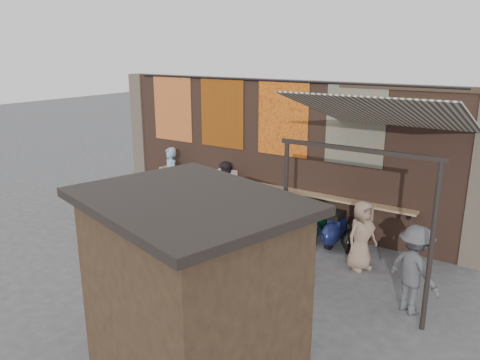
{
  "coord_description": "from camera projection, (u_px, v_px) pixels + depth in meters",
  "views": [
    {
      "loc": [
        6.29,
        -8.43,
        4.79
      ],
      "look_at": [
        -0.21,
        1.2,
        1.52
      ],
      "focal_mm": 35.0,
      "sensor_mm": 36.0,
      "label": 1
    }
  ],
  "objects": [
    {
      "name": "diner_right",
      "position": [
        226.0,
        191.0,
        13.43
      ],
      "size": [
        0.89,
        0.73,
        1.71
      ],
      "primitive_type": "imported",
      "rotation": [
        0.0,
        0.0,
        -0.11
      ],
      "color": "#292026",
      "rests_on": "ground"
    },
    {
      "name": "scooter_stool_9",
      "position": [
        354.0,
        237.0,
        11.47
      ],
      "size": [
        0.33,
        0.73,
        0.69
      ],
      "primitive_type": null,
      "color": "black",
      "rests_on": "ground"
    },
    {
      "name": "scooter_stool_6",
      "position": [
        294.0,
        223.0,
        12.37
      ],
      "size": [
        0.32,
        0.71,
        0.68
      ],
      "primitive_type": null,
      "color": "#0D5C11",
      "rests_on": "ground"
    },
    {
      "name": "stall_shelf",
      "position": [
        247.0,
        304.0,
        7.13
      ],
      "size": [
        2.13,
        0.68,
        0.06
      ],
      "primitive_type": "cube",
      "rotation": [
        0.0,
        0.0,
        -0.27
      ],
      "color": "#473321",
      "rests_on": "market_stall"
    },
    {
      "name": "diner_left",
      "position": [
        171.0,
        177.0,
        14.55
      ],
      "size": [
        0.81,
        0.69,
        1.87
      ],
      "primitive_type": "imported",
      "rotation": [
        0.0,
        0.0,
        -0.43
      ],
      "color": "#82A3BE",
      "rests_on": "ground"
    },
    {
      "name": "scooter_stool_1",
      "position": [
        210.0,
        202.0,
        13.87
      ],
      "size": [
        0.4,
        0.88,
        0.84
      ],
      "primitive_type": null,
      "color": "navy",
      "rests_on": "ground"
    },
    {
      "name": "tapestry_orange",
      "position": [
        283.0,
        119.0,
        12.41
      ],
      "size": [
        1.5,
        0.02,
        2.0
      ],
      "primitive_type": "cube",
      "color": "orange",
      "rests_on": "brick_wall"
    },
    {
      "name": "tapestry_redgold",
      "position": [
        173.0,
        108.0,
        14.51
      ],
      "size": [
        1.5,
        0.02,
        2.0
      ],
      "primitive_type": "cube",
      "color": "maroon",
      "rests_on": "brick_wall"
    },
    {
      "name": "shopper_grey",
      "position": [
        414.0,
        270.0,
        8.62
      ],
      "size": [
        1.28,
        1.09,
        1.72
      ],
      "primitive_type": "imported",
      "rotation": [
        0.0,
        0.0,
        2.64
      ],
      "color": "#4E4E52",
      "rests_on": "ground"
    },
    {
      "name": "tapestry_multi",
      "position": [
        355.0,
        125.0,
        11.34
      ],
      "size": [
        1.5,
        0.02,
        2.0
      ],
      "primitive_type": "cube",
      "color": "#236981",
      "rests_on": "brick_wall"
    },
    {
      "name": "scooter_stool_7",
      "position": [
        316.0,
        224.0,
        12.06
      ],
      "size": [
        0.4,
        0.9,
        0.85
      ],
      "primitive_type": null,
      "color": "#0F4C2B",
      "rests_on": "ground"
    },
    {
      "name": "scooter_stool_3",
      "position": [
        241.0,
        210.0,
        13.35
      ],
      "size": [
        0.32,
        0.71,
        0.68
      ],
      "primitive_type": null,
      "color": "navy",
      "rests_on": "ground"
    },
    {
      "name": "scooter_stool_5",
      "position": [
        277.0,
        218.0,
        12.71
      ],
      "size": [
        0.33,
        0.73,
        0.69
      ],
      "primitive_type": null,
      "color": "#175E57",
      "rests_on": "ground"
    },
    {
      "name": "scooter_stool_0",
      "position": [
        192.0,
        198.0,
        14.2
      ],
      "size": [
        0.39,
        0.87,
        0.83
      ],
      "primitive_type": null,
      "color": "#151348",
      "rests_on": "ground"
    },
    {
      "name": "hang_rail",
      "position": [
        273.0,
        81.0,
        12.3
      ],
      "size": [
        9.5,
        0.06,
        0.06
      ],
      "primitive_type": "cylinder",
      "rotation": [
        0.0,
        1.57,
        0.0
      ],
      "color": "black",
      "rests_on": "brick_wall"
    },
    {
      "name": "shopper_tan",
      "position": [
        362.0,
        235.0,
        10.36
      ],
      "size": [
        0.79,
        0.93,
        1.6
      ],
      "primitive_type": "imported",
      "rotation": [
        0.0,
        0.0,
        1.13
      ],
      "color": "#94755E",
      "rests_on": "ground"
    },
    {
      "name": "scooter_stool_2",
      "position": [
        224.0,
        207.0,
        13.63
      ],
      "size": [
        0.32,
        0.7,
        0.67
      ],
      "primitive_type": null,
      "color": "#B10D14",
      "rests_on": "ground"
    },
    {
      "name": "brick_wall",
      "position": [
        276.0,
        153.0,
        13.02
      ],
      "size": [
        10.0,
        0.4,
        4.0
      ],
      "primitive_type": "cube",
      "color": "brown",
      "rests_on": "ground"
    },
    {
      "name": "awning_header",
      "position": [
        357.0,
        150.0,
        8.21
      ],
      "size": [
        3.0,
        0.08,
        0.08
      ],
      "primitive_type": "cube",
      "color": "black",
      "rests_on": "awning_post_left"
    },
    {
      "name": "eating_counter",
      "position": [
        269.0,
        187.0,
        12.97
      ],
      "size": [
        8.0,
        0.32,
        0.05
      ],
      "primitive_type": "cube",
      "color": "#9E7A51",
      "rests_on": "brick_wall"
    },
    {
      "name": "tapestry_sun",
      "position": [
        222.0,
        113.0,
        13.49
      ],
      "size": [
        1.5,
        0.02,
        2.0
      ],
      "primitive_type": "cube",
      "color": "orange",
      "rests_on": "brick_wall"
    },
    {
      "name": "awning_post_right",
      "position": [
        431.0,
        248.0,
        7.87
      ],
      "size": [
        0.09,
        0.09,
        3.1
      ],
      "primitive_type": "cylinder",
      "color": "black",
      "rests_on": "ground"
    },
    {
      "name": "scooter_stool_4",
      "position": [
        258.0,
        214.0,
        12.99
      ],
      "size": [
        0.33,
        0.74,
        0.7
      ],
      "primitive_type": null,
      "color": "#A21535",
      "rests_on": "ground"
    },
    {
      "name": "pier_left",
      "position": [
        143.0,
        134.0,
        15.82
      ],
      "size": [
        0.5,
        0.5,
        4.0
      ],
      "primitive_type": "cube",
      "color": "#4C4238",
      "rests_on": "ground"
    },
    {
      "name": "awning_post_left",
      "position": [
        285.0,
        216.0,
        9.38
      ],
      "size": [
        0.09,
        0.09,
        3.1
      ],
      "primitive_type": "cylinder",
      "color": "black",
      "rests_on": "ground"
    },
    {
      "name": "stall_sign",
      "position": [
        247.0,
        241.0,
        6.85
      ],
      "size": [
        1.17,
        0.36,
        0.5
      ],
      "primitive_type": "cube",
      "rotation": [
        0.0,
        0.0,
        -0.27
      ],
      "color": "gold",
      "rests_on": "market_stall"
    },
    {
      "name": "market_stall",
      "position": [
        191.0,
        304.0,
        6.38
      ],
      "size": [
        3.06,
        2.6,
        2.85
      ],
      "primitive_type": "cube",
      "rotation": [
        0.0,
        0.0,
        -0.27
      ],
      "color": "black",
      "rests_on": "ground"
    },
    {
      "name": "scooter_stool_8",
      "position": [
        335.0,
        230.0,
        11.7
      ],
      "size": [
        0.4,
        0.89,
        0.85
      ],
      "primitive_type": null,
      "color": "#161D50",
      "rests_on": "ground"
    },
    {
      "name": "awning_canvas",
      "position": [
        386.0,
        113.0,
        9.28
      ],
      "size": [
        3.2,
        3.28,
        0.97
      ],
      "primitive_type": "cube",
      "rotation": [
        -0.28,
        0.0,
        0.0
      ],
      "color": "beige",
      "rests_on": "brick_wall"
    },
    {
      "name": "stall_roof",
      "position": [
        188.0,
        201.0,
        5.98
      ],
      "size": [
        3.44,
        2.97,
        0.12
      ],
      "primitive_type": "cube",
      "rotation": [
        0.0,
        0.0,
        -0.27
      ],
      "color": "black",
      "rests_on": "market_stall"
    },
    {
      "name": "shelf_box",
      "position": [
        226.0,
        174.0,
        13.68
      ],
      "size": [
        0.59,
        0.29,
        0.24
      ],
      "primitive_type": "cube",
      "color": "white",
      "rests_on": "eating_counter"
    },
    {
      "name": "shopper_navy",
      "position": [
        300.0,
        238.0,
        9.96
      ],
      "size": [
        1.13,
        0.9,
        1.8
      ],
      "primitive_type": "imported",
      "rotation": [
        0.0,
        0.0,
        3.66
      ],
      "color": "black",
      "rests_on": "ground"
    },
    {
      "name": "awning_ledger",
      "position": [
        410.0,
        88.0,
        10.44
      ],
      "size": [
        3.3,
        0.08,
        0.12
      ],
      "primitive_type": "cube",
      "color": "#33261C",
      "rests_on": "brick_wall"
    },
    {
      "name": "ground",
      "position": [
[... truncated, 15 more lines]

